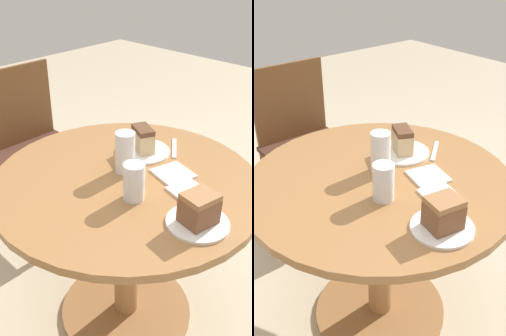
% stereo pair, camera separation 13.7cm
% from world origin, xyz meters
% --- Properties ---
extents(ground_plane, '(8.00, 8.00, 0.00)m').
position_xyz_m(ground_plane, '(0.00, 0.00, 0.00)').
color(ground_plane, beige).
extents(table, '(1.00, 1.00, 0.72)m').
position_xyz_m(table, '(0.00, 0.00, 0.52)').
color(table, '#9E6B3D').
rests_on(table, ground_plane).
extents(chair, '(0.46, 0.46, 0.91)m').
position_xyz_m(chair, '(0.15, 0.84, 0.49)').
color(chair, brown).
rests_on(chair, ground_plane).
extents(plate_near, '(0.22, 0.22, 0.01)m').
position_xyz_m(plate_near, '(0.19, 0.09, 0.73)').
color(plate_near, white).
rests_on(plate_near, table).
extents(plate_far, '(0.20, 0.20, 0.01)m').
position_xyz_m(plate_far, '(-0.04, -0.35, 0.73)').
color(plate_far, white).
rests_on(plate_far, table).
extents(cake_slice_near, '(0.11, 0.13, 0.10)m').
position_xyz_m(cake_slice_near, '(0.19, 0.09, 0.78)').
color(cake_slice_near, tan).
rests_on(cake_slice_near, plate_near).
extents(cake_slice_far, '(0.12, 0.11, 0.10)m').
position_xyz_m(cake_slice_far, '(-0.04, -0.35, 0.78)').
color(cake_slice_far, brown).
rests_on(cake_slice_far, plate_far).
extents(glass_lemonade, '(0.07, 0.07, 0.13)m').
position_xyz_m(glass_lemonade, '(-0.08, -0.11, 0.78)').
color(glass_lemonade, silver).
rests_on(glass_lemonade, table).
extents(glass_water, '(0.07, 0.07, 0.16)m').
position_xyz_m(glass_water, '(0.03, 0.03, 0.79)').
color(glass_water, silver).
rests_on(glass_water, table).
extents(napkin_stack, '(0.16, 0.16, 0.01)m').
position_xyz_m(napkin_stack, '(0.14, -0.11, 0.73)').
color(napkin_stack, white).
rests_on(napkin_stack, table).
extents(fork, '(0.15, 0.12, 0.00)m').
position_xyz_m(fork, '(0.31, 0.01, 0.72)').
color(fork, silver).
rests_on(fork, table).
extents(napkin_side, '(0.14, 0.14, 0.01)m').
position_xyz_m(napkin_side, '(0.08, -0.22, 0.73)').
color(napkin_side, white).
rests_on(napkin_side, table).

